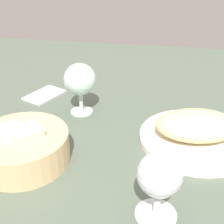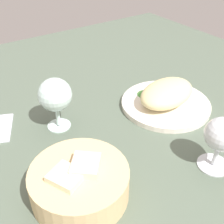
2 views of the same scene
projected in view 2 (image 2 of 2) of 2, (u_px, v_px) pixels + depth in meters
ground_plane at (120, 127)px, 71.48cm from camera, size 140.00×140.00×2.00cm
plate at (165, 104)px, 76.94cm from camera, size 23.90×23.90×1.40cm
omelette at (167, 93)px, 74.94cm from camera, size 19.22×14.35×5.58cm
lettuce_garnish at (146, 92)px, 79.21cm from camera, size 4.96×4.96×1.67cm
bread_basket at (79, 182)px, 51.19cm from camera, size 18.06×18.06×7.76cm
wine_glass_near at (55, 96)px, 65.09cm from camera, size 7.90×7.90×13.04cm
wine_glass_far at (221, 137)px, 54.72cm from camera, size 6.84×6.84×11.81cm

